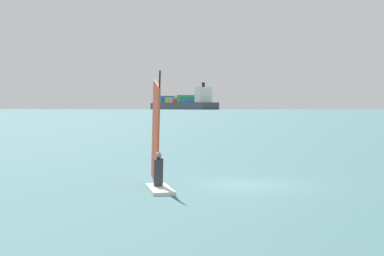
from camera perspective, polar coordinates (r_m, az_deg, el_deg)
The scene contains 4 objects.
ground_plane at distance 23.28m, azimuth 4.76°, elevation -5.16°, with size 4000.00×4000.00×0.00m, color #386066.
windsurfer at distance 22.03m, azimuth -3.14°, elevation -2.74°, with size 1.61×3.58×4.18m.
cargo_ship at distance 862.59m, azimuth -0.88°, elevation 2.23°, with size 119.01×156.65×34.67m.
distant_headland at distance 1355.26m, azimuth -1.39°, elevation 2.76°, with size 950.86×446.34×47.26m, color #60665B.
Camera 1 is at (1.88, -23.03, 2.85)m, focal length 58.84 mm.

